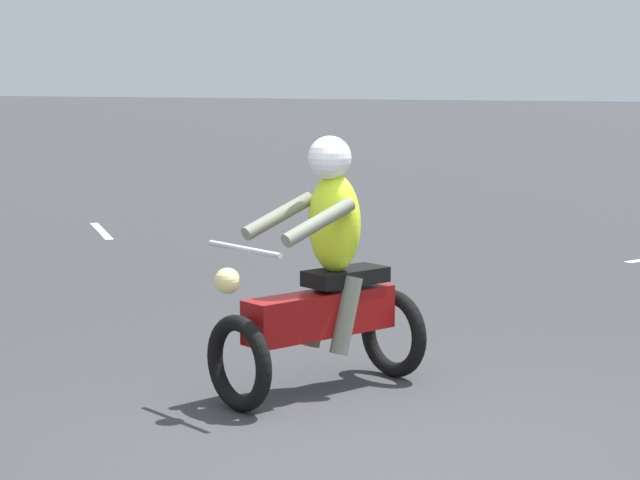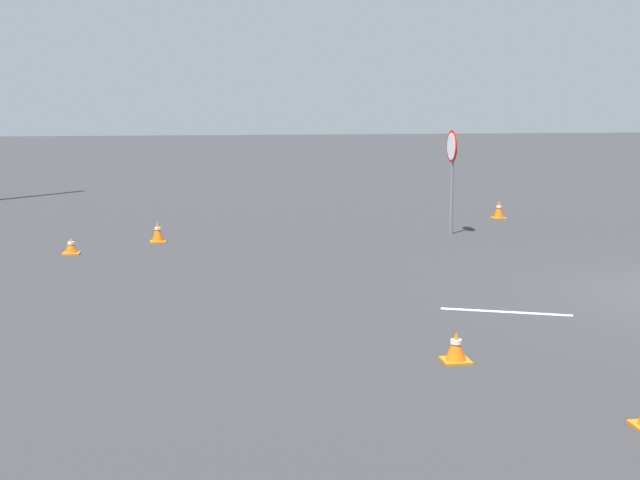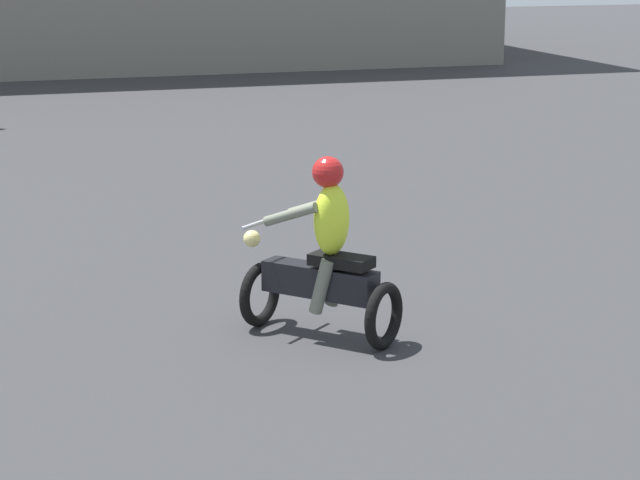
{
  "view_description": "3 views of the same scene",
  "coord_description": "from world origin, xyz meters",
  "px_view_note": "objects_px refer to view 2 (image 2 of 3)",
  "views": [
    {
      "loc": [
        6.33,
        1.56,
        2.13
      ],
      "look_at": [
        -1.18,
        -0.66,
        1.0
      ],
      "focal_mm": 70.0,
      "sensor_mm": 36.0,
      "label": 1
    },
    {
      "loc": [
        -12.25,
        7.9,
        3.02
      ],
      "look_at": [
        0.79,
        5.95,
        0.9
      ],
      "focal_mm": 50.0,
      "sensor_mm": 36.0,
      "label": 2
    },
    {
      "loc": [
        -0.55,
        2.35,
        3.53
      ],
      "look_at": [
        2.76,
        12.55,
        0.9
      ],
      "focal_mm": 70.0,
      "sensor_mm": 36.0,
      "label": 3
    }
  ],
  "objects_px": {
    "traffic_cone_near_left": "(456,348)",
    "traffic_cone_far_right": "(71,246)",
    "stop_sign": "(452,161)",
    "traffic_cone_far_left": "(158,232)",
    "traffic_cone_near_right": "(499,210)"
  },
  "relations": [
    {
      "from": "stop_sign",
      "to": "traffic_cone_near_left",
      "type": "bearing_deg",
      "value": 163.62
    },
    {
      "from": "traffic_cone_far_left",
      "to": "traffic_cone_near_left",
      "type": "bearing_deg",
      "value": -158.36
    },
    {
      "from": "stop_sign",
      "to": "traffic_cone_near_right",
      "type": "height_order",
      "value": "stop_sign"
    },
    {
      "from": "traffic_cone_far_right",
      "to": "traffic_cone_far_left",
      "type": "relative_size",
      "value": 0.73
    },
    {
      "from": "traffic_cone_near_left",
      "to": "traffic_cone_far_left",
      "type": "xyz_separation_m",
      "value": [
        9.21,
        3.65,
        0.04
      ]
    },
    {
      "from": "traffic_cone_near_left",
      "to": "traffic_cone_near_right",
      "type": "height_order",
      "value": "traffic_cone_near_right"
    },
    {
      "from": "traffic_cone_far_right",
      "to": "stop_sign",
      "type": "bearing_deg",
      "value": -79.94
    },
    {
      "from": "traffic_cone_near_right",
      "to": "traffic_cone_near_left",
      "type": "bearing_deg",
      "value": 158.04
    },
    {
      "from": "traffic_cone_near_left",
      "to": "traffic_cone_far_right",
      "type": "bearing_deg",
      "value": 33.41
    },
    {
      "from": "traffic_cone_near_left",
      "to": "traffic_cone_near_right",
      "type": "xyz_separation_m",
      "value": [
        11.7,
        -4.72,
        0.04
      ]
    },
    {
      "from": "traffic_cone_near_left",
      "to": "traffic_cone_far_right",
      "type": "height_order",
      "value": "traffic_cone_near_left"
    },
    {
      "from": "traffic_cone_far_right",
      "to": "traffic_cone_far_left",
      "type": "bearing_deg",
      "value": -53.52
    },
    {
      "from": "traffic_cone_near_right",
      "to": "stop_sign",
      "type": "bearing_deg",
      "value": 139.34
    },
    {
      "from": "traffic_cone_far_left",
      "to": "traffic_cone_far_right",
      "type": "bearing_deg",
      "value": 126.48
    },
    {
      "from": "stop_sign",
      "to": "traffic_cone_far_left",
      "type": "height_order",
      "value": "stop_sign"
    }
  ]
}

